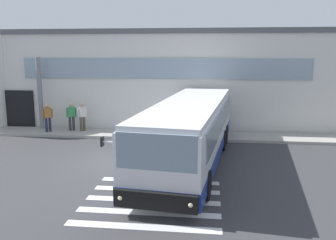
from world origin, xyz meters
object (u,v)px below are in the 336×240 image
entry_support_column (40,93)px  passenger_at_curb_edge (82,115)px  bus_main_foreground (190,133)px  passenger_by_doorway (71,115)px  passenger_near_column (48,115)px

entry_support_column → passenger_at_curb_edge: bearing=-7.8°
bus_main_foreground → passenger_by_doorway: bearing=145.2°
entry_support_column → passenger_by_doorway: (2.04, -0.38, -1.22)m
passenger_by_doorway → passenger_at_curb_edge: (0.66, 0.01, 0.00)m
passenger_by_doorway → passenger_near_column: bearing=-160.0°
entry_support_column → bus_main_foreground: bearing=-30.3°
bus_main_foreground → passenger_by_doorway: bus_main_foreground is taller
entry_support_column → passenger_by_doorway: bearing=-10.5°
entry_support_column → passenger_near_column: (0.78, -0.84, -1.19)m
bus_main_foreground → passenger_near_column: bearing=151.7°
entry_support_column → passenger_by_doorway: entry_support_column is taller
passenger_by_doorway → passenger_at_curb_edge: 0.66m
entry_support_column → passenger_at_curb_edge: (2.71, -0.37, -1.22)m
bus_main_foreground → passenger_by_doorway: 8.89m
entry_support_column → passenger_at_curb_edge: size_ratio=2.57×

